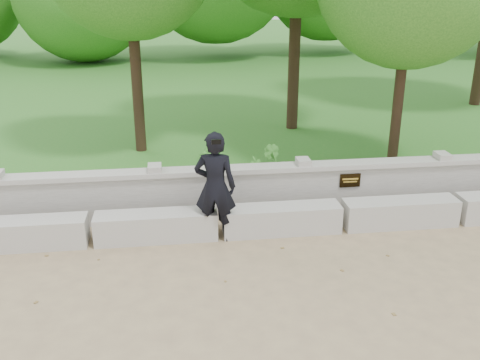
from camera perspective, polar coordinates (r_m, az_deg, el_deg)
The scene contains 8 objects.
ground at distance 7.45m, azimuth 15.16°, elevation -11.32°, with size 80.00×80.00×0.00m, color tan.
lawn at distance 20.31m, azimuth 0.27°, elevation 10.07°, with size 40.00×22.00×0.25m, color #286E22.
concrete_bench at distance 8.91m, azimuth 10.78°, elevation -3.78°, with size 11.90×0.45×0.45m.
parapet_wall at distance 9.43m, azimuth 9.60°, elevation -0.72°, with size 12.50×0.35×0.90m.
man_main at distance 8.17m, azimuth -2.67°, elevation -0.74°, with size 0.72×0.65×1.76m.
shrub_a at distance 9.78m, azimuth 1.80°, elevation 0.87°, with size 0.31×0.21×0.59m, color #3E862D.
shrub_b at distance 10.26m, azimuth 3.50°, elevation 1.96°, with size 0.36×0.29×0.65m, color #3E862D.
shrub_d at distance 9.97m, azimuth -3.70°, elevation 1.53°, with size 0.38×0.34×0.68m, color #3E862D.
Camera 1 is at (-2.68, -5.78, 3.85)m, focal length 40.00 mm.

